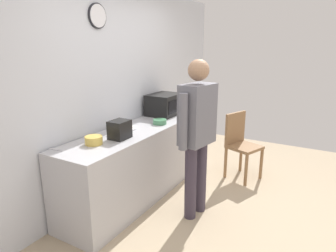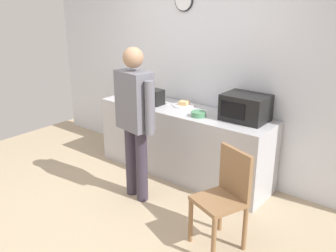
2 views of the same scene
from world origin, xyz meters
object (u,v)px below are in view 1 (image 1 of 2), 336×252
cereal_bowl (160,122)px  toaster (120,130)px  sandwich_plate (126,127)px  wooden_chair (240,142)px  spoon_utensil (113,135)px  salad_bowl (94,140)px  fork_utensil (56,150)px  microwave (164,104)px  person_standing (197,128)px

cereal_bowl → toaster: toaster is taller
sandwich_plate → cereal_bowl: 0.46m
cereal_bowl → wooden_chair: 1.25m
spoon_utensil → sandwich_plate: bearing=8.3°
salad_bowl → fork_utensil: 0.37m
cereal_bowl → spoon_utensil: bearing=163.6°
microwave → toaster: (-1.22, -0.16, -0.05)m
fork_utensil → wooden_chair: size_ratio=0.18×
microwave → person_standing: size_ratio=0.29×
cereal_bowl → toaster: size_ratio=0.80×
salad_bowl → spoon_utensil: salad_bowl is taller
cereal_bowl → fork_utensil: (-1.34, 0.36, -0.03)m
salad_bowl → wooden_chair: bearing=-27.6°
microwave → wooden_chair: size_ratio=0.53×
sandwich_plate → salad_bowl: salad_bowl is taller
microwave → spoon_utensil: microwave is taller
sandwich_plate → toaster: 0.40m
salad_bowl → toaster: toaster is taller
microwave → person_standing: (-0.86, -0.91, -0.02)m
cereal_bowl → toaster: bearing=175.3°
person_standing → wooden_chair: 1.33m
person_standing → wooden_chair: person_standing is taller
spoon_utensil → person_standing: (0.31, -0.89, 0.13)m
fork_utensil → spoon_utensil: same height
sandwich_plate → cereal_bowl: bearing=-31.9°
fork_utensil → person_standing: (0.97, -1.05, 0.13)m
person_standing → fork_utensil: bearing=132.7°
salad_bowl → person_standing: 1.08m
sandwich_plate → wooden_chair: 1.69m
sandwich_plate → toaster: (-0.34, -0.18, 0.08)m
microwave → fork_utensil: size_ratio=2.94×
toaster → wooden_chair: (1.60, -0.88, -0.46)m
person_standing → cereal_bowl: bearing=61.9°
sandwich_plate → salad_bowl: size_ratio=1.53×
cereal_bowl → spoon_utensil: 0.71m
sandwich_plate → spoon_utensil: sandwich_plate is taller
toaster → microwave: bearing=7.4°
fork_utensil → cereal_bowl: bearing=-15.2°
spoon_utensil → wooden_chair: bearing=-33.4°
toaster → spoon_utensil: size_ratio=1.29×
person_standing → wooden_chair: bearing=-5.9°
fork_utensil → spoon_utensil: size_ratio=1.00×
toaster → fork_utensil: bearing=153.4°
toaster → person_standing: size_ratio=0.13×
salad_bowl → wooden_chair: (1.89, -0.99, -0.40)m
fork_utensil → salad_bowl: bearing=-31.5°
microwave → person_standing: person_standing is taller
fork_utensil → wooden_chair: (2.20, -1.18, -0.36)m
person_standing → salad_bowl: bearing=127.3°
sandwich_plate → salad_bowl: 0.64m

